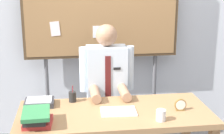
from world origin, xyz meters
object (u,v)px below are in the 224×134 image
object	(u,v)px
person	(107,96)
bulletin_board	(102,10)
desk_clock	(180,105)
pen_holder	(73,97)
coffee_mug	(161,115)
desk	(115,121)
open_notebook	(118,111)
book_stack	(37,118)
paper_tray	(39,102)

from	to	relation	value
person	bulletin_board	distance (m)	0.95
desk_clock	pen_holder	world-z (taller)	pen_holder
desk_clock	coffee_mug	xyz separation A→B (m)	(-0.22, -0.19, -0.00)
bulletin_board	pen_holder	bearing A→B (deg)	-115.23
desk_clock	coffee_mug	bearing A→B (deg)	-140.51
coffee_mug	desk	bearing A→B (deg)	145.48
person	open_notebook	world-z (taller)	person
desk	book_stack	bearing A→B (deg)	-163.99
desk	paper_tray	world-z (taller)	paper_tray
bulletin_board	book_stack	distance (m)	1.54
coffee_mug	book_stack	bearing A→B (deg)	177.03
person	coffee_mug	xyz separation A→B (m)	(0.34, -0.81, 0.12)
person	coffee_mug	distance (m)	0.89
bulletin_board	pen_holder	xyz separation A→B (m)	(-0.36, -0.75, -0.71)
open_notebook	coffee_mug	world-z (taller)	coffee_mug
desk_clock	book_stack	bearing A→B (deg)	-173.70
desk_clock	paper_tray	world-z (taller)	desk_clock
pen_holder	desk	bearing A→B (deg)	-38.31
desk	open_notebook	size ratio (longest dim) A/B	5.52
desk	book_stack	xyz separation A→B (m)	(-0.64, -0.18, 0.15)
desk	person	xyz separation A→B (m)	(0.00, 0.57, 0.01)
bulletin_board	paper_tray	world-z (taller)	bulletin_board
bulletin_board	open_notebook	xyz separation A→B (m)	(0.03, -1.05, -0.75)
book_stack	pen_holder	bearing A→B (deg)	58.16
person	bulletin_board	world-z (taller)	bulletin_board
book_stack	paper_tray	distance (m)	0.42
desk_clock	paper_tray	bearing A→B (deg)	167.10
open_notebook	pen_holder	size ratio (longest dim) A/B	1.89
desk	book_stack	world-z (taller)	book_stack
open_notebook	desk_clock	xyz separation A→B (m)	(0.54, -0.03, 0.04)
bulletin_board	open_notebook	size ratio (longest dim) A/B	6.80
bulletin_board	desk_clock	world-z (taller)	bulletin_board
person	open_notebook	distance (m)	0.60
open_notebook	paper_tray	distance (m)	0.73
book_stack	open_notebook	world-z (taller)	book_stack
pen_holder	open_notebook	bearing A→B (deg)	-38.03
open_notebook	desk_clock	world-z (taller)	desk_clock
desk	person	bearing A→B (deg)	90.00
coffee_mug	person	bearing A→B (deg)	112.97
desk_clock	paper_tray	distance (m)	1.25
pen_holder	bulletin_board	bearing A→B (deg)	64.77
desk	paper_tray	xyz separation A→B (m)	(-0.65, 0.23, 0.12)
bulletin_board	pen_holder	world-z (taller)	bulletin_board
person	pen_holder	size ratio (longest dim) A/B	8.73
desk_clock	person	bearing A→B (deg)	132.25
bulletin_board	coffee_mug	world-z (taller)	bulletin_board
open_notebook	pen_holder	distance (m)	0.49
book_stack	desk_clock	world-z (taller)	book_stack
open_notebook	desk_clock	bearing A→B (deg)	-3.30
bulletin_board	person	bearing A→B (deg)	-89.98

